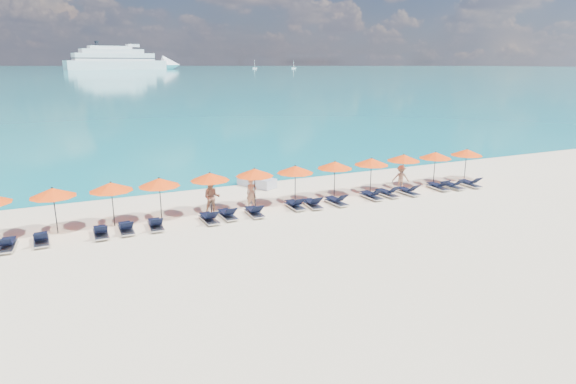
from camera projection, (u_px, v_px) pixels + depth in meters
name	position (u px, v px, depth m)	size (l,w,h in m)	color
ground	(314.00, 231.00, 23.25)	(1400.00, 1400.00, 0.00)	beige
sea	(72.00, 69.00, 603.29)	(1600.00, 1300.00, 0.01)	#1FA9B2
cruise_ship	(127.00, 61.00, 515.45)	(125.26, 46.47, 34.51)	white
sailboat_near	(255.00, 68.00, 583.40)	(5.64, 1.88, 10.35)	white
sailboat_far	(294.00, 68.00, 590.63)	(5.56, 1.85, 10.20)	white
jetski	(257.00, 181.00, 31.36)	(2.08, 2.85, 0.95)	#B0B7CA
beachgoer_a	(252.00, 193.00, 26.80)	(0.60, 0.39, 1.64)	tan
beachgoer_b	(212.00, 197.00, 25.59)	(0.90, 0.52, 1.84)	tan
beachgoer_c	(401.00, 178.00, 30.45)	(1.04, 0.48, 1.61)	tan
umbrella_1	(53.00, 192.00, 22.39)	(2.10, 2.10, 2.28)	black
umbrella_2	(111.00, 187.00, 23.42)	(2.10, 2.10, 2.28)	black
umbrella_3	(159.00, 182.00, 24.29)	(2.10, 2.10, 2.28)	black
umbrella_4	(210.00, 177.00, 25.46)	(2.10, 2.10, 2.28)	black
umbrella_5	(255.00, 172.00, 26.45)	(2.10, 2.10, 2.28)	black
umbrella_6	(295.00, 169.00, 27.18)	(2.10, 2.10, 2.28)	black
umbrella_7	(335.00, 165.00, 28.34)	(2.10, 2.10, 2.28)	black
umbrella_8	(371.00, 162.00, 29.30)	(2.10, 2.10, 2.28)	black
umbrella_9	(404.00, 158.00, 30.49)	(2.10, 2.10, 2.28)	black
umbrella_10	(436.00, 155.00, 31.31)	(2.10, 2.10, 2.28)	black
umbrella_11	(467.00, 152.00, 32.33)	(2.10, 2.10, 2.28)	black
lounger_1	(7.00, 244.00, 20.85)	(0.71, 1.73, 0.66)	silver
lounger_2	(41.00, 239.00, 21.48)	(0.71, 1.73, 0.66)	silver
lounger_3	(101.00, 232.00, 22.39)	(0.64, 1.71, 0.66)	silver
lounger_4	(126.00, 228.00, 22.93)	(0.64, 1.71, 0.66)	silver
lounger_5	(156.00, 224.00, 23.45)	(0.68, 1.72, 0.66)	silver
lounger_6	(209.00, 218.00, 24.40)	(0.71, 1.73, 0.66)	silver
lounger_7	(228.00, 214.00, 25.01)	(0.68, 1.72, 0.66)	silver
lounger_8	(254.00, 212.00, 25.44)	(0.63, 1.70, 0.66)	silver
lounger_9	(295.00, 205.00, 26.69)	(0.62, 1.70, 0.66)	silver
lounger_10	(313.00, 203.00, 26.92)	(0.73, 1.74, 0.66)	silver
lounger_11	(336.00, 201.00, 27.42)	(0.78, 1.75, 0.66)	silver
lounger_12	(372.00, 195.00, 28.58)	(0.69, 1.72, 0.66)	silver
lounger_13	(387.00, 193.00, 29.10)	(0.78, 1.75, 0.66)	silver
lounger_14	(408.00, 191.00, 29.53)	(0.78, 1.75, 0.66)	silver
lounger_15	(438.00, 186.00, 30.68)	(0.64, 1.71, 0.66)	silver
lounger_16	(452.00, 185.00, 30.91)	(0.76, 1.75, 0.66)	silver
lounger_17	(470.00, 183.00, 31.40)	(0.68, 1.72, 0.66)	silver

